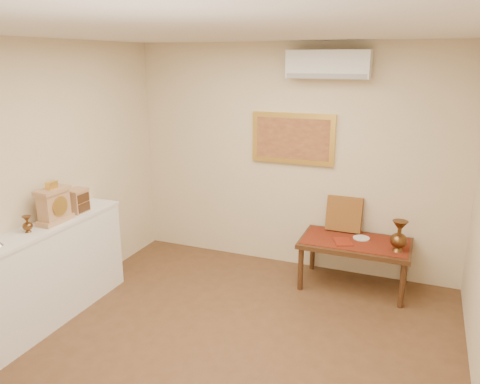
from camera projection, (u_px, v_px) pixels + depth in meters
The scene contains 16 objects.
floor at pixel (216, 365), 3.98m from camera, with size 4.50×4.50×0.00m, color brown.
ceiling at pixel (211, 30), 3.24m from camera, with size 4.50×4.50×0.00m, color silver.
wall_back at pixel (293, 159), 5.62m from camera, with size 4.00×0.02×2.70m, color beige.
wall_left at pixel (18, 189), 4.32m from camera, with size 0.02×4.50×2.70m, color beige.
brass_urn_small at pixel (27, 222), 4.25m from camera, with size 0.09×0.09×0.20m, color brown, non-canonical shape.
table_cloth at pixel (355, 241), 5.20m from camera, with size 1.14×0.59×0.01m, color maroon.
brass_urn_tall at pixel (399, 233), 4.87m from camera, with size 0.18×0.18×0.41m, color brown, non-canonical shape.
plate at pixel (361, 238), 5.26m from camera, with size 0.18×0.18×0.01m, color silver.
menu at pixel (343, 242), 5.16m from camera, with size 0.18×0.25×0.01m, color maroon.
cushion at pixel (344, 214), 5.46m from camera, with size 0.41×0.10×0.41m, color #612213.
display_ledge at pixel (43, 277), 4.50m from camera, with size 0.37×2.02×0.98m.
mantel_clock at pixel (54, 205), 4.49m from camera, with size 0.17×0.36×0.41m.
wooden_chest at pixel (78, 201), 4.81m from camera, with size 0.16×0.21×0.24m.
low_table at pixel (355, 247), 5.22m from camera, with size 1.20×0.70×0.55m.
painting at pixel (293, 138), 5.52m from camera, with size 1.00×0.06×0.60m.
ac_unit at pixel (328, 64), 5.05m from camera, with size 0.90×0.25×0.30m.
Camera 1 is at (1.46, -3.10, 2.51)m, focal length 35.00 mm.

